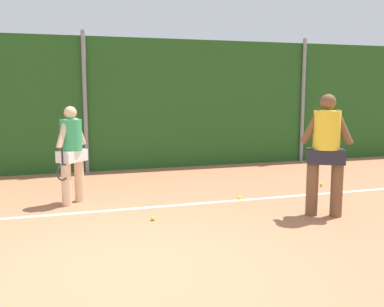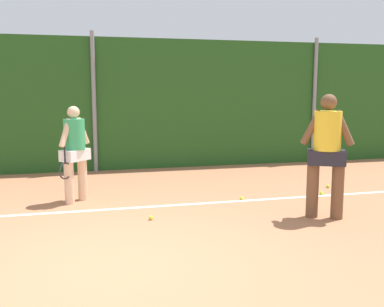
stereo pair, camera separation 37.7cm
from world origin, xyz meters
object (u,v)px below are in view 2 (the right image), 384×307
Objects in this scene: player_midcourt at (75,149)px; tennis_ball_1 at (151,218)px; player_foreground_near at (327,149)px; tennis_ball_3 at (242,198)px; tennis_ball_0 at (328,186)px; tennis_ball_2 at (321,193)px.

player_midcourt is 1.98m from tennis_ball_1.
player_foreground_near is 28.28× the size of tennis_ball_3.
tennis_ball_3 is (-2.00, -0.50, 0.00)m from tennis_ball_0.
tennis_ball_1 is at bearing 15.68° from player_foreground_near.
player_midcourt is at bearing 168.46° from tennis_ball_3.
tennis_ball_1 is 3.42m from tennis_ball_2.
player_midcourt is 25.11× the size of tennis_ball_0.
player_midcourt reaches higher than tennis_ball_2.
tennis_ball_3 is at bearing 25.07° from tennis_ball_1.
tennis_ball_1 is at bearing -160.64° from tennis_ball_0.
tennis_ball_2 is at bearing 125.89° from player_midcourt.
player_foreground_near is 28.28× the size of tennis_ball_0.
tennis_ball_1 is at bearing 81.21° from player_midcourt.
tennis_ball_0 is 2.06m from tennis_ball_3.
tennis_ball_2 and tennis_ball_3 have the same top height.
tennis_ball_2 is 1.00× the size of tennis_ball_3.
player_foreground_near is 28.28× the size of tennis_ball_2.
tennis_ball_3 is (-1.57, -0.00, 0.00)m from tennis_ball_2.
player_foreground_near reaches higher than tennis_ball_2.
tennis_ball_0 is 1.00× the size of tennis_ball_1.
player_midcourt is 3.02m from tennis_ball_3.
tennis_ball_3 is at bearing -165.97° from tennis_ball_0.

